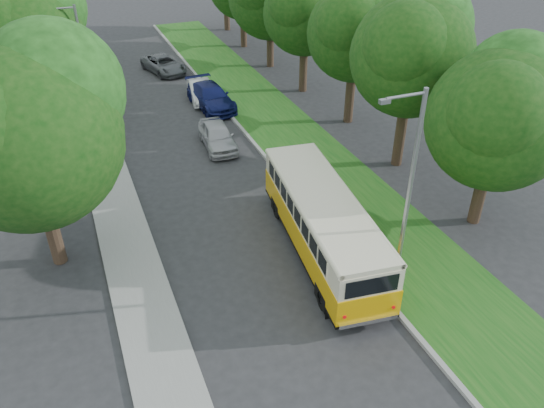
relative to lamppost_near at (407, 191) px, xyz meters
name	(u,v)px	position (x,y,z in m)	size (l,w,h in m)	color
ground	(266,275)	(-4.21, 2.50, -4.37)	(120.00, 120.00, 0.00)	#2A2A2D
curb	(297,194)	(-0.61, 7.50, -4.29)	(0.20, 70.00, 0.15)	gray
grass_verge	(340,185)	(1.74, 7.50, -4.30)	(4.50, 70.00, 0.13)	#165215
sidewalk	(124,232)	(-9.01, 7.50, -4.31)	(2.20, 70.00, 0.12)	gray
treeline	(207,14)	(-1.06, 20.49, 1.56)	(24.27, 41.91, 9.46)	#332319
lamppost_near	(407,191)	(0.00, 0.00, 0.00)	(1.71, 0.16, 8.00)	gray
lamppost_far	(84,67)	(-8.91, 18.50, -0.25)	(1.71, 0.16, 7.50)	gray
warning_sign	(104,134)	(-8.71, 14.48, -2.66)	(0.56, 0.10, 2.50)	gray
vintage_bus	(323,225)	(-1.55, 2.99, -2.96)	(2.44, 9.49, 2.82)	#FAB407
car_silver	(217,136)	(-2.64, 14.09, -3.66)	(1.66, 4.14, 1.41)	#B6B5BB
car_white	(200,91)	(-1.59, 21.49, -3.71)	(1.39, 3.98, 1.31)	white
car_blue	(211,97)	(-1.28, 19.97, -3.62)	(2.10, 5.17, 1.50)	navy
car_grey	(164,64)	(-2.67, 28.17, -3.73)	(2.12, 4.59, 1.28)	#5B5E63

